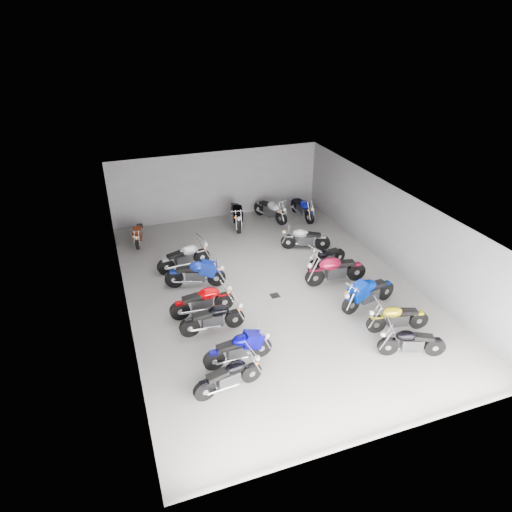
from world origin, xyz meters
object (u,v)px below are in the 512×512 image
(motorcycle_left_c, at_px, (213,318))
(motorcycle_right_c, at_px, (368,293))
(motorcycle_left_d, at_px, (203,301))
(motorcycle_back_a, at_px, (139,233))
(motorcycle_left_b, at_px, (239,348))
(motorcycle_right_b, at_px, (397,317))
(motorcycle_left_e, at_px, (196,274))
(drain_grate, at_px, (275,296))
(motorcycle_left_a, at_px, (229,376))
(motorcycle_right_f, at_px, (305,238))
(motorcycle_back_e, at_px, (271,210))
(motorcycle_left_f, at_px, (184,257))
(motorcycle_right_a, at_px, (411,342))
(motorcycle_right_d, at_px, (335,270))
(motorcycle_back_d, at_px, (236,214))
(motorcycle_back_f, at_px, (303,208))
(motorcycle_right_e, at_px, (326,258))

(motorcycle_left_c, bearing_deg, motorcycle_right_c, 85.90)
(motorcycle_left_d, distance_m, motorcycle_right_c, 5.54)
(motorcycle_left_c, xyz_separation_m, motorcycle_back_a, (-1.44, 7.05, -0.05))
(motorcycle_left_b, relative_size, motorcycle_right_b, 1.03)
(motorcycle_left_e, bearing_deg, drain_grate, 73.85)
(motorcycle_left_a, bearing_deg, motorcycle_right_b, 87.88)
(motorcycle_left_b, relative_size, motorcycle_left_d, 0.95)
(motorcycle_right_f, bearing_deg, motorcycle_back_e, 27.91)
(motorcycle_left_d, relative_size, motorcycle_left_f, 1.01)
(motorcycle_left_e, distance_m, motorcycle_left_f, 1.40)
(motorcycle_right_a, bearing_deg, motorcycle_back_a, 53.62)
(motorcycle_left_a, distance_m, motorcycle_right_d, 6.48)
(motorcycle_left_d, height_order, motorcycle_back_e, motorcycle_back_e)
(motorcycle_right_b, xyz_separation_m, motorcycle_right_d, (-0.48, 3.17, 0.08))
(motorcycle_right_b, relative_size, motorcycle_right_d, 0.85)
(motorcycle_right_b, height_order, motorcycle_right_d, motorcycle_right_d)
(motorcycle_back_d, bearing_deg, motorcycle_right_d, 117.96)
(motorcycle_left_b, distance_m, motorcycle_back_d, 9.37)
(motorcycle_left_f, distance_m, motorcycle_right_d, 5.75)
(motorcycle_back_f, bearing_deg, motorcycle_right_f, 64.27)
(motorcycle_right_a, distance_m, motorcycle_right_d, 4.30)
(motorcycle_left_c, bearing_deg, motorcycle_left_e, 178.67)
(motorcycle_left_a, relative_size, motorcycle_right_b, 0.98)
(motorcycle_left_a, bearing_deg, motorcycle_back_e, 144.02)
(motorcycle_left_e, height_order, motorcycle_right_b, motorcycle_left_e)
(motorcycle_right_e, bearing_deg, motorcycle_left_b, 111.89)
(motorcycle_back_e, height_order, motorcycle_back_f, motorcycle_back_e)
(motorcycle_left_c, distance_m, motorcycle_right_b, 5.74)
(motorcycle_back_e, bearing_deg, motorcycle_right_d, 69.64)
(motorcycle_back_e, bearing_deg, motorcycle_right_b, 72.09)
(motorcycle_right_b, relative_size, motorcycle_right_f, 1.03)
(motorcycle_left_b, height_order, motorcycle_back_d, motorcycle_back_d)
(motorcycle_back_a, height_order, motorcycle_back_f, motorcycle_back_f)
(motorcycle_right_d, bearing_deg, motorcycle_left_e, 77.85)
(motorcycle_left_e, bearing_deg, motorcycle_right_e, 101.56)
(motorcycle_left_a, relative_size, motorcycle_back_a, 1.07)
(motorcycle_left_f, relative_size, motorcycle_right_d, 0.91)
(motorcycle_left_a, bearing_deg, motorcycle_right_f, 132.45)
(motorcycle_right_f, bearing_deg, motorcycle_left_d, 144.74)
(motorcycle_left_b, xyz_separation_m, motorcycle_right_c, (4.95, 1.20, 0.05))
(drain_grate, distance_m, motorcycle_left_d, 2.70)
(motorcycle_right_d, bearing_deg, motorcycle_back_a, 52.69)
(motorcycle_left_c, xyz_separation_m, motorcycle_left_e, (0.09, 2.77, 0.03))
(motorcycle_right_b, xyz_separation_m, motorcycle_right_c, (-0.15, 1.44, 0.06))
(motorcycle_left_d, height_order, motorcycle_left_e, motorcycle_left_e)
(motorcycle_back_d, bearing_deg, motorcycle_left_a, 82.12)
(motorcycle_left_b, bearing_deg, motorcycle_left_a, -33.87)
(motorcycle_left_b, xyz_separation_m, motorcycle_back_a, (-1.76, 8.68, -0.05))
(motorcycle_right_f, bearing_deg, drain_grate, 162.76)
(motorcycle_left_e, height_order, motorcycle_right_c, motorcycle_right_c)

